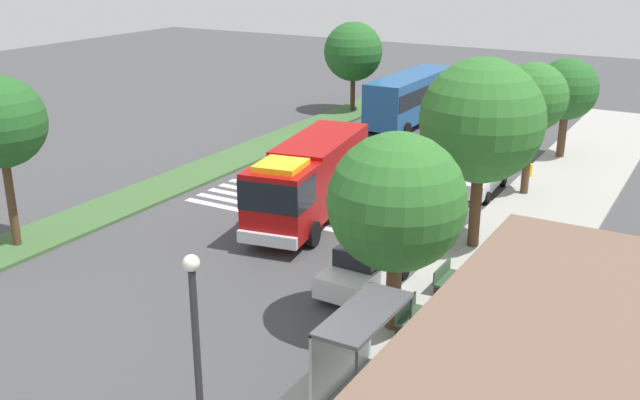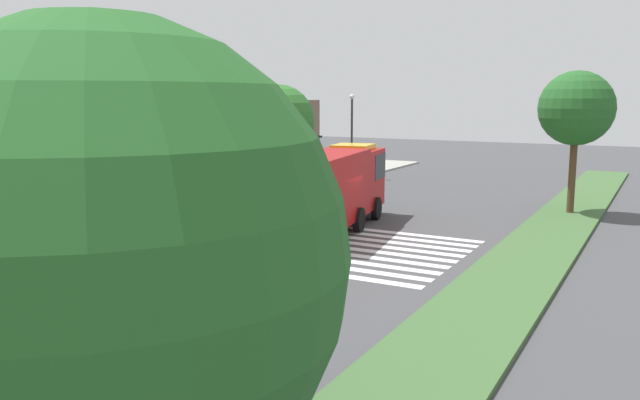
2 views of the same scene
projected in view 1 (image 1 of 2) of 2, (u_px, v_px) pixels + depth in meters
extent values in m
plane|color=#424244|center=(311.00, 213.00, 34.52)|extent=(120.00, 120.00, 0.00)
cube|color=#9E9B93|center=(512.00, 252.00, 29.98)|extent=(60.00, 5.17, 0.14)
cube|color=#3D6033|center=(172.00, 184.00, 38.51)|extent=(60.00, 3.00, 0.14)
cube|color=silver|center=(366.00, 180.00, 39.27)|extent=(0.45, 12.57, 0.01)
cube|color=silver|center=(358.00, 185.00, 38.54)|extent=(0.45, 12.57, 0.01)
cube|color=silver|center=(350.00, 190.00, 37.80)|extent=(0.45, 12.57, 0.01)
cube|color=silver|center=(342.00, 194.00, 37.07)|extent=(0.45, 12.57, 0.01)
cube|color=silver|center=(333.00, 199.00, 36.33)|extent=(0.45, 12.57, 0.01)
cube|color=silver|center=(324.00, 205.00, 35.60)|extent=(0.45, 12.57, 0.01)
cube|color=silver|center=(315.00, 210.00, 34.86)|extent=(0.45, 12.57, 0.01)
cube|color=silver|center=(305.00, 216.00, 34.12)|extent=(0.45, 12.57, 0.01)
cube|color=silver|center=(295.00, 222.00, 33.39)|extent=(0.45, 12.57, 0.01)
cube|color=#A50C0C|center=(281.00, 201.00, 30.25)|extent=(3.21, 3.02, 2.81)
cube|color=#A50C0C|center=(321.00, 168.00, 34.38)|extent=(6.92, 3.65, 2.99)
cube|color=black|center=(277.00, 191.00, 29.69)|extent=(2.44, 2.91, 1.24)
cube|color=silver|center=(267.00, 240.00, 29.30)|extent=(0.67, 2.58, 0.50)
cube|color=yellow|center=(281.00, 165.00, 29.75)|extent=(2.25, 2.11, 0.24)
cylinder|color=black|center=(313.00, 234.00, 30.54)|extent=(1.13, 0.48, 1.10)
cylinder|color=black|center=(257.00, 226.00, 31.39)|extent=(1.13, 0.48, 1.10)
cylinder|color=black|center=(357.00, 191.00, 35.91)|extent=(1.13, 0.48, 1.10)
cylinder|color=black|center=(308.00, 185.00, 36.75)|extent=(1.13, 0.48, 1.10)
cylinder|color=black|center=(338.00, 210.00, 33.29)|extent=(1.13, 0.48, 1.10)
cylinder|color=black|center=(285.00, 204.00, 34.13)|extent=(1.13, 0.48, 1.10)
cube|color=silver|center=(478.00, 179.00, 37.19)|extent=(4.82, 2.04, 0.73)
cube|color=black|center=(480.00, 165.00, 37.16)|extent=(2.73, 1.73, 0.63)
cylinder|color=black|center=(487.00, 198.00, 35.59)|extent=(0.65, 0.25, 0.64)
cylinder|color=black|center=(450.00, 192.00, 36.41)|extent=(0.65, 0.25, 0.64)
cylinder|color=black|center=(503.00, 180.00, 38.22)|extent=(0.65, 0.25, 0.64)
cylinder|color=black|center=(469.00, 176.00, 39.03)|extent=(0.65, 0.25, 0.64)
cube|color=silver|center=(430.00, 218.00, 31.95)|extent=(4.49, 1.89, 0.73)
cube|color=black|center=(433.00, 202.00, 31.91)|extent=(2.52, 1.66, 0.62)
cylinder|color=black|center=(438.00, 241.00, 30.43)|extent=(0.64, 0.22, 0.64)
cylinder|color=black|center=(396.00, 233.00, 31.29)|extent=(0.64, 0.22, 0.64)
cylinder|color=black|center=(461.00, 219.00, 32.85)|extent=(0.64, 0.22, 0.64)
cylinder|color=black|center=(423.00, 212.00, 33.72)|extent=(0.64, 0.22, 0.64)
cube|color=silver|center=(365.00, 270.00, 26.77)|extent=(4.48, 1.90, 0.78)
cube|color=black|center=(368.00, 250.00, 26.71)|extent=(2.53, 1.63, 0.66)
cylinder|color=black|center=(367.00, 302.00, 25.28)|extent=(0.65, 0.24, 0.64)
cylinder|color=black|center=(323.00, 290.00, 26.16)|extent=(0.65, 0.24, 0.64)
cylinder|color=black|center=(404.00, 271.00, 27.63)|extent=(0.65, 0.24, 0.64)
cylinder|color=black|center=(362.00, 261.00, 28.51)|extent=(0.65, 0.24, 0.64)
cube|color=navy|center=(411.00, 96.00, 50.77)|extent=(10.02, 2.58, 2.99)
cube|color=black|center=(411.00, 91.00, 50.65)|extent=(9.82, 2.63, 1.08)
cylinder|color=black|center=(413.00, 106.00, 54.73)|extent=(1.00, 0.30, 1.00)
cylinder|color=black|center=(445.00, 110.00, 53.53)|extent=(1.00, 0.30, 1.00)
cylinder|color=black|center=(371.00, 126.00, 48.99)|extent=(1.00, 0.30, 1.00)
cylinder|color=black|center=(407.00, 130.00, 47.80)|extent=(1.00, 0.30, 1.00)
cube|color=#4C4C51|center=(364.00, 314.00, 19.78)|extent=(3.50, 1.40, 0.12)
cube|color=#8C9E99|center=(342.00, 347.00, 20.49)|extent=(3.50, 0.08, 2.40)
cylinder|color=#333338|center=(410.00, 332.00, 21.26)|extent=(0.08, 0.08, 2.40)
cylinder|color=#333338|center=(356.00, 390.00, 18.48)|extent=(0.08, 0.08, 2.40)
cube|color=#2D472D|center=(412.00, 316.00, 23.83)|extent=(1.60, 0.50, 0.08)
cube|color=#2D472D|center=(406.00, 307.00, 23.84)|extent=(1.60, 0.06, 0.45)
cube|color=black|center=(420.00, 313.00, 24.49)|extent=(0.08, 0.45, 0.37)
cube|color=black|center=(402.00, 332.00, 23.31)|extent=(0.08, 0.45, 0.37)
cube|color=#2D472D|center=(447.00, 279.00, 26.48)|extent=(1.60, 0.50, 0.08)
cube|color=#2D472D|center=(442.00, 271.00, 26.50)|extent=(1.60, 0.06, 0.45)
cube|color=black|center=(454.00, 277.00, 27.15)|extent=(0.08, 0.45, 0.37)
cube|color=black|center=(440.00, 292.00, 25.97)|extent=(0.08, 0.45, 0.37)
cylinder|color=#2D2D30|center=(199.00, 390.00, 15.74)|extent=(0.16, 0.16, 5.58)
sphere|color=white|center=(191.00, 263.00, 14.76)|extent=(0.36, 0.36, 0.36)
cylinder|color=#513823|center=(562.00, 134.00, 42.75)|extent=(0.46, 0.46, 2.76)
sphere|color=#235B23|center=(567.00, 89.00, 41.89)|extent=(3.54, 3.54, 3.54)
cylinder|color=#513823|center=(527.00, 158.00, 36.27)|extent=(0.39, 0.39, 3.69)
sphere|color=#2D6B28|center=(533.00, 97.00, 35.28)|extent=(3.36, 3.36, 3.36)
cylinder|color=#47301E|center=(476.00, 205.00, 29.92)|extent=(0.47, 0.47, 3.55)
sphere|color=#2D6B28|center=(482.00, 120.00, 28.76)|extent=(4.95, 4.95, 4.95)
cylinder|color=#513823|center=(394.00, 288.00, 23.54)|extent=(0.49, 0.49, 2.80)
sphere|color=#2D6B28|center=(397.00, 202.00, 22.57)|extent=(4.36, 4.36, 4.36)
cylinder|color=#47301E|center=(353.00, 91.00, 54.71)|extent=(0.36, 0.36, 2.87)
sphere|color=#235B23|center=(353.00, 52.00, 53.74)|extent=(4.30, 4.30, 4.30)
cylinder|color=#513823|center=(11.00, 200.00, 29.94)|extent=(0.35, 0.35, 3.92)
sphere|color=#235B23|center=(0.00, 122.00, 28.87)|extent=(3.68, 3.68, 3.68)
cylinder|color=gold|center=(530.00, 170.00, 39.37)|extent=(0.28, 0.28, 0.70)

